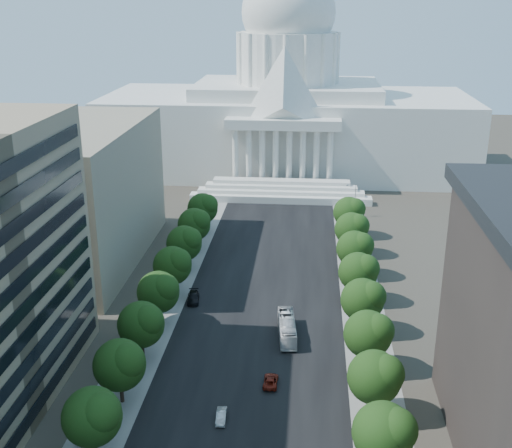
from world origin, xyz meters
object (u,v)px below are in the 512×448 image
(car_red, at_px, (271,381))
(car_dark_b, at_px, (193,298))
(car_silver, at_px, (221,416))
(city_bus, at_px, (287,328))

(car_red, bearing_deg, car_dark_b, -56.62)
(car_red, xyz_separation_m, car_dark_b, (-16.76, 26.87, 0.15))
(car_silver, xyz_separation_m, car_dark_b, (-10.47, 36.14, 0.15))
(car_silver, relative_size, car_dark_b, 0.71)
(car_silver, bearing_deg, car_dark_b, 102.70)
(car_red, bearing_deg, city_bus, -95.63)
(car_dark_b, height_order, city_bus, city_bus)
(car_silver, relative_size, car_red, 0.85)
(car_silver, xyz_separation_m, car_red, (6.30, 9.27, -0.01))
(car_red, bearing_deg, car_silver, 57.24)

